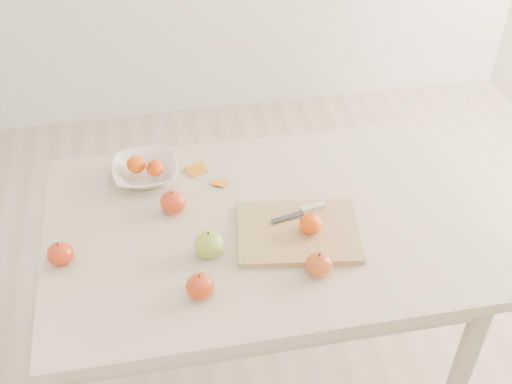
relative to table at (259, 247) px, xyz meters
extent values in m
plane|color=#C6B293|center=(0.00, 0.00, -0.65)|extent=(3.50, 3.50, 0.00)
cube|color=beige|center=(0.00, 0.00, 0.08)|extent=(1.20, 0.80, 0.04)
cylinder|color=#BCAA8E|center=(-0.54, 0.34, -0.30)|extent=(0.06, 0.06, 0.71)
cylinder|color=#BCAA8E|center=(0.54, 0.34, -0.30)|extent=(0.06, 0.06, 0.71)
cylinder|color=#BCAA8E|center=(0.54, -0.34, -0.30)|extent=(0.06, 0.06, 0.71)
cube|color=#AC8056|center=(0.10, -0.07, 0.11)|extent=(0.36, 0.29, 0.02)
ellipsoid|color=#E75508|center=(0.13, -0.08, 0.14)|extent=(0.06, 0.06, 0.05)
imported|color=white|center=(-0.30, 0.26, 0.12)|extent=(0.20, 0.20, 0.05)
ellipsoid|color=#E23F08|center=(-0.33, 0.27, 0.15)|extent=(0.06, 0.06, 0.05)
ellipsoid|color=#DA3A07|center=(-0.27, 0.24, 0.14)|extent=(0.05, 0.05, 0.05)
cube|color=#C5670D|center=(-0.15, 0.26, 0.10)|extent=(0.07, 0.06, 0.01)
cube|color=orange|center=(-0.09, 0.19, 0.10)|extent=(0.06, 0.05, 0.01)
cube|color=silver|center=(0.16, 0.01, 0.12)|extent=(0.08, 0.03, 0.01)
cube|color=#3A3D42|center=(0.08, -0.02, 0.12)|extent=(0.10, 0.03, 0.00)
ellipsoid|color=olive|center=(-0.15, -0.10, 0.14)|extent=(0.08, 0.08, 0.07)
ellipsoid|color=#A3130E|center=(-0.19, -0.23, 0.13)|extent=(0.07, 0.07, 0.07)
ellipsoid|color=#A20F11|center=(-0.23, 0.09, 0.13)|extent=(0.07, 0.07, 0.07)
ellipsoid|color=maroon|center=(0.11, -0.22, 0.13)|extent=(0.07, 0.07, 0.06)
ellipsoid|color=maroon|center=(-0.54, -0.06, 0.13)|extent=(0.07, 0.07, 0.06)
camera|label=1|loc=(-0.25, -1.29, 1.34)|focal=45.00mm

